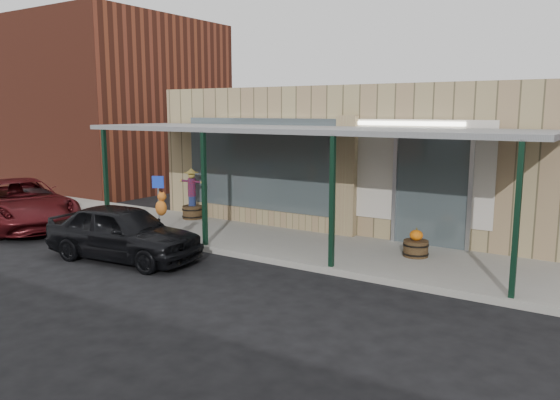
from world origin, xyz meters
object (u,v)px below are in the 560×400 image
Objects in this scene: barrel_scarecrow at (192,202)px; handicap_sign at (158,197)px; barrel_pumpkin at (416,246)px; parked_sedan at (123,232)px; car_maroon at (20,203)px.

barrel_scarecrow is 0.99× the size of handicap_sign.
parked_sedan is at bearing -149.12° from barrel_pumpkin.
barrel_scarecrow is at bearing -33.66° from car_maroon.
car_maroon is (-5.58, 0.85, 0.05)m from parked_sedan.
barrel_pumpkin is 0.46× the size of handicap_sign.
barrel_scarecrow is at bearing 175.69° from barrel_pumpkin.
car_maroon is (-4.05, -3.25, 0.03)m from barrel_scarecrow.
car_maroon is at bearing -166.86° from barrel_pumpkin.
car_maroon is at bearing 169.96° from handicap_sign.
barrel_pumpkin is 0.14× the size of car_maroon.
barrel_pumpkin is at bearing -10.65° from handicap_sign.
parked_sedan is (1.53, -4.10, -0.02)m from barrel_scarecrow.
handicap_sign is 0.31× the size of car_maroon.
barrel_scarecrow reaches higher than barrel_pumpkin.
handicap_sign reaches higher than car_maroon.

